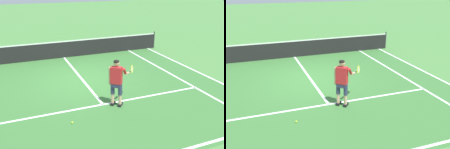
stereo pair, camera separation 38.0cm
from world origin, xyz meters
TOP-DOWN VIEW (x-y plane):
  - ground_plane at (0.00, 0.00)m, footprint 80.00×80.00m
  - court_inner_surface at (0.00, -1.10)m, footprint 10.98×10.09m
  - line_service at (0.00, -2.65)m, footprint 8.23×0.10m
  - line_centre_service at (0.00, 0.55)m, footprint 0.10×6.40m
  - line_singles_right at (4.12, -1.10)m, footprint 0.10×9.69m
  - line_doubles_right at (5.49, -1.10)m, footprint 0.10×9.69m
  - tennis_net at (0.00, 3.75)m, footprint 11.96×0.08m
  - tennis_player at (0.44, -2.89)m, footprint 1.14×0.78m
  - tennis_ball_near_feet at (-1.34, -3.50)m, footprint 0.07×0.07m

SIDE VIEW (x-z plane):
  - ground_plane at x=0.00m, z-range 0.00..0.00m
  - court_inner_surface at x=0.00m, z-range 0.00..0.00m
  - line_service at x=0.00m, z-range 0.00..0.01m
  - line_centre_service at x=0.00m, z-range 0.00..0.01m
  - line_singles_right at x=4.12m, z-range 0.00..0.01m
  - line_doubles_right at x=5.49m, z-range 0.00..0.01m
  - tennis_ball_near_feet at x=-1.34m, z-range 0.00..0.07m
  - tennis_net at x=0.00m, z-range -0.04..1.03m
  - tennis_player at x=0.44m, z-range 0.13..1.85m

